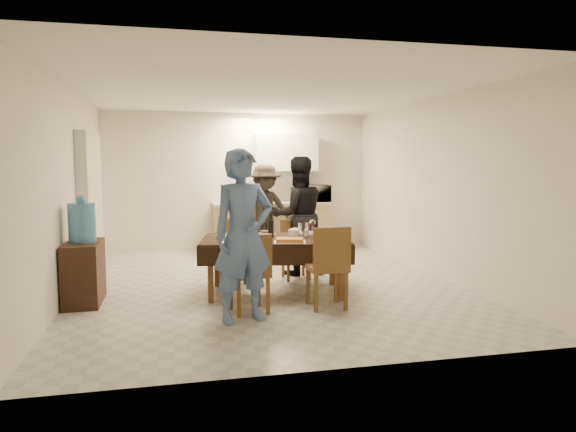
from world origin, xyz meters
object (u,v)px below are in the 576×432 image
console (84,273)px  water_pitcher (303,230)px  microwave (314,193)px  wine_bottle (271,225)px  person_near (243,236)px  dining_table (275,240)px  water_jug (82,223)px  savoury_tart (290,240)px  person_far (298,216)px  person_kitchen (265,210)px

console → water_pitcher: water_pitcher is taller
console → microwave: microwave is taller
wine_bottle → person_near: 1.21m
dining_table → water_pitcher: size_ratio=10.25×
water_jug → microwave: 4.85m
savoury_tart → microwave: size_ratio=0.65×
person_far → person_kitchen: (-0.19, 1.69, -0.06)m
console → person_near: size_ratio=0.44×
dining_table → savoury_tart: size_ratio=5.27×
console → person_far: bearing=19.3°
water_jug → water_pitcher: water_jug is taller
console → savoury_tart: 2.47m
console → microwave: (3.70, 3.14, 0.71)m
savoury_tart → person_near: 0.95m
dining_table → person_near: person_near is taller
console → microwave: size_ratio=1.36×
person_kitchen → microwave: bearing=23.4°
dining_table → wine_bottle: (-0.05, 0.05, 0.19)m
wine_bottle → water_pitcher: wine_bottle is taller
console → water_jug: 0.60m
water_jug → water_pitcher: 2.66m
person_far → water_pitcher: bearing=75.3°
person_kitchen → water_pitcher: bearing=-90.1°
water_pitcher → dining_table: bearing=171.9°
dining_table → person_kitchen: (0.36, 2.74, 0.13)m
console → person_kitchen: person_kitchen is taller
person_near → person_far: (1.10, 2.10, -0.03)m
wine_bottle → microwave: 3.47m
dining_table → person_far: 1.20m
savoury_tart → person_kitchen: person_kitchen is taller
dining_table → person_kitchen: size_ratio=1.22×
dining_table → person_far: bearing=72.4°
microwave → person_near: 4.67m
console → person_far: person_far is taller
savoury_tart → water_pitcher: bearing=52.9°
microwave → person_far: bearing=68.4°
dining_table → person_kitchen: 2.77m
water_jug → person_far: person_far is taller
water_jug → water_pitcher: size_ratio=2.39×
water_jug → person_far: (2.85, 1.00, -0.09)m
microwave → person_kitchen: bearing=23.4°
water_pitcher → person_near: person_near is taller
savoury_tart → dining_table: bearing=104.7°
water_pitcher → console: bearing=177.8°
dining_table → water_jug: 2.32m
wine_bottle → water_pitcher: 0.42m
savoury_tart → person_kitchen: (0.26, 3.12, 0.08)m
console → wine_bottle: size_ratio=2.56×
console → water_jug: water_jug is taller
microwave → person_near: (-1.95, -4.24, -0.16)m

